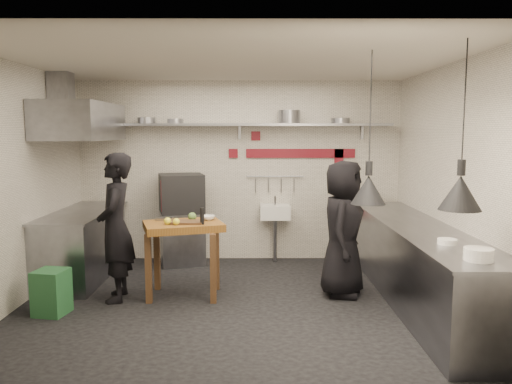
{
  "coord_description": "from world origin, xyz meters",
  "views": [
    {
      "loc": [
        0.23,
        -5.71,
        2.01
      ],
      "look_at": [
        0.25,
        0.3,
        1.29
      ],
      "focal_mm": 35.0,
      "sensor_mm": 36.0,
      "label": 1
    }
  ],
  "objects_px": {
    "prep_table": "(184,259)",
    "oven_stand": "(183,238)",
    "combi_oven": "(181,193)",
    "chef_left": "(116,227)",
    "chef_right": "(343,229)",
    "green_bin": "(52,292)"
  },
  "relations": [
    {
      "from": "prep_table",
      "to": "oven_stand",
      "type": "bearing_deg",
      "value": 81.61
    },
    {
      "from": "combi_oven",
      "to": "prep_table",
      "type": "relative_size",
      "value": 0.69
    },
    {
      "from": "chef_left",
      "to": "oven_stand",
      "type": "bearing_deg",
      "value": 153.83
    },
    {
      "from": "chef_right",
      "to": "combi_oven",
      "type": "bearing_deg",
      "value": 73.87
    },
    {
      "from": "prep_table",
      "to": "chef_right",
      "type": "bearing_deg",
      "value": -15.96
    },
    {
      "from": "oven_stand",
      "to": "green_bin",
      "type": "distance_m",
      "value": 2.43
    },
    {
      "from": "oven_stand",
      "to": "chef_right",
      "type": "distance_m",
      "value": 2.67
    },
    {
      "from": "combi_oven",
      "to": "chef_right",
      "type": "distance_m",
      "value": 2.65
    },
    {
      "from": "oven_stand",
      "to": "chef_right",
      "type": "xyz_separation_m",
      "value": [
        2.18,
        -1.48,
        0.43
      ]
    },
    {
      "from": "combi_oven",
      "to": "oven_stand",
      "type": "bearing_deg",
      "value": -27.0
    },
    {
      "from": "oven_stand",
      "to": "green_bin",
      "type": "xyz_separation_m",
      "value": [
        -1.15,
        -2.14,
        -0.15
      ]
    },
    {
      "from": "prep_table",
      "to": "chef_left",
      "type": "distance_m",
      "value": 0.9
    },
    {
      "from": "green_bin",
      "to": "chef_left",
      "type": "distance_m",
      "value": 1.0
    },
    {
      "from": "oven_stand",
      "to": "chef_right",
      "type": "relative_size",
      "value": 0.48
    },
    {
      "from": "oven_stand",
      "to": "prep_table",
      "type": "relative_size",
      "value": 0.87
    },
    {
      "from": "combi_oven",
      "to": "chef_right",
      "type": "relative_size",
      "value": 0.38
    },
    {
      "from": "green_bin",
      "to": "prep_table",
      "type": "bearing_deg",
      "value": 24.12
    },
    {
      "from": "green_bin",
      "to": "chef_right",
      "type": "bearing_deg",
      "value": 11.21
    },
    {
      "from": "oven_stand",
      "to": "combi_oven",
      "type": "relative_size",
      "value": 1.25
    },
    {
      "from": "green_bin",
      "to": "chef_left",
      "type": "relative_size",
      "value": 0.28
    },
    {
      "from": "oven_stand",
      "to": "prep_table",
      "type": "distance_m",
      "value": 1.54
    },
    {
      "from": "prep_table",
      "to": "combi_oven",
      "type": "bearing_deg",
      "value": 81.76
    }
  ]
}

